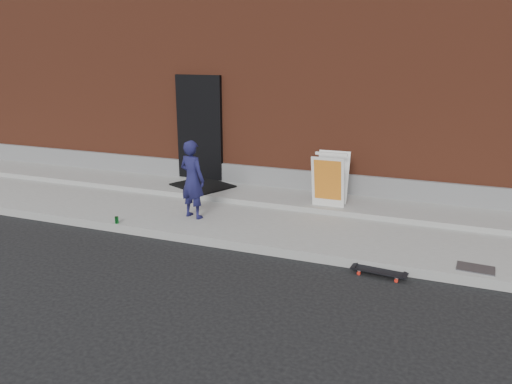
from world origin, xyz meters
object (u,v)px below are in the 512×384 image
at_px(skateboard, 379,272).
at_px(pizza_sign, 330,179).
at_px(soda_can, 117,220).
at_px(child, 192,179).

distance_m(skateboard, pizza_sign, 2.62).
bearing_deg(skateboard, soda_can, 177.83).
relative_size(pizza_sign, soda_can, 8.22).
height_order(skateboard, soda_can, soda_can).
distance_m(child, pizza_sign, 2.52).
bearing_deg(skateboard, child, 164.42).
bearing_deg(child, soda_can, 50.18).
distance_m(pizza_sign, soda_can, 3.89).
xyz_separation_m(pizza_sign, soda_can, (-3.26, -2.05, -0.53)).
distance_m(child, soda_can, 1.48).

